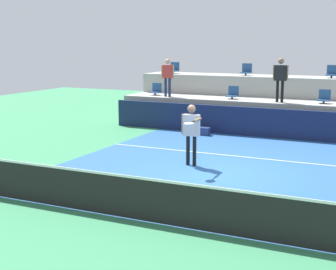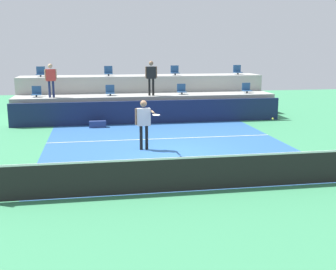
{
  "view_description": "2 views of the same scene",
  "coord_description": "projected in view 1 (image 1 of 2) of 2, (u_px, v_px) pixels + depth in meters",
  "views": [
    {
      "loc": [
        4.55,
        -12.43,
        3.55
      ],
      "look_at": [
        -0.7,
        -1.36,
        1.27
      ],
      "focal_mm": 53.6,
      "sensor_mm": 36.0,
      "label": 1
    },
    {
      "loc": [
        -2.68,
        -14.14,
        3.62
      ],
      "look_at": [
        -0.43,
        -1.38,
        0.94
      ],
      "focal_mm": 45.72,
      "sensor_mm": 36.0,
      "label": 2
    }
  ],
  "objects": [
    {
      "name": "tennis_net",
      "position": [
        143.0,
        198.0,
        9.96
      ],
      "size": [
        10.48,
        0.08,
        1.07
      ],
      "color": "black",
      "rests_on": "ground_plane"
    },
    {
      "name": "equipment_bag",
      "position": [
        200.0,
        131.0,
        19.4
      ],
      "size": [
        0.76,
        0.28,
        0.3
      ],
      "primitive_type": "cube",
      "color": "navy",
      "rests_on": "ground_plane"
    },
    {
      "name": "stadium_chair_upper_left",
      "position": [
        246.0,
        70.0,
        21.97
      ],
      "size": [
        0.44,
        0.4,
        0.52
      ],
      "color": "#2D2D33",
      "rests_on": "seating_tier_upper"
    },
    {
      "name": "seating_tier_upper",
      "position": [
        287.0,
        101.0,
        21.49
      ],
      "size": [
        13.0,
        1.8,
        2.1
      ],
      "primitive_type": "cube",
      "color": "#9E9E99",
      "rests_on": "ground_plane"
    },
    {
      "name": "seating_tier_lower",
      "position": [
        277.0,
        116.0,
        19.97
      ],
      "size": [
        13.0,
        1.8,
        1.25
      ],
      "primitive_type": "cube",
      "color": "#9E9E99",
      "rests_on": "ground_plane"
    },
    {
      "name": "stadium_chair_upper_far_left",
      "position": [
        174.0,
        69.0,
        23.44
      ],
      "size": [
        0.44,
        0.4,
        0.52
      ],
      "color": "#2D2D33",
      "rests_on": "seating_tier_upper"
    },
    {
      "name": "stadium_chair_lower_left",
      "position": [
        233.0,
        94.0,
        20.53
      ],
      "size": [
        0.44,
        0.4,
        0.52
      ],
      "color": "#2D2D33",
      "rests_on": "seating_tier_lower"
    },
    {
      "name": "ground_plane",
      "position": [
        213.0,
        175.0,
        13.6
      ],
      "size": [
        40.0,
        40.0,
        0.0
      ],
      "primitive_type": "plane",
      "color": "#388456"
    },
    {
      "name": "stadium_chair_lower_far_left",
      "position": [
        156.0,
        90.0,
        22.01
      ],
      "size": [
        0.44,
        0.4,
        0.52
      ],
      "color": "#2D2D33",
      "rests_on": "seating_tier_lower"
    },
    {
      "name": "court_service_line",
      "position": [
        239.0,
        156.0,
        15.73
      ],
      "size": [
        9.0,
        0.06,
        0.0
      ],
      "primitive_type": "cube",
      "color": "white",
      "rests_on": "ground_plane"
    },
    {
      "name": "court_inner_paint",
      "position": [
        225.0,
        166.0,
        14.49
      ],
      "size": [
        9.0,
        10.0,
        0.01
      ],
      "primitive_type": "cube",
      "color": "#285693",
      "rests_on": "ground_plane"
    },
    {
      "name": "stadium_chair_lower_right",
      "position": [
        324.0,
        98.0,
        19.0
      ],
      "size": [
        0.44,
        0.4,
        0.52
      ],
      "color": "#2D2D33",
      "rests_on": "seating_tier_lower"
    },
    {
      "name": "tennis_player",
      "position": [
        191.0,
        128.0,
        14.39
      ],
      "size": [
        0.75,
        1.21,
        1.78
      ],
      "color": "black",
      "rests_on": "ground_plane"
    },
    {
      "name": "stadium_chair_upper_right",
      "position": [
        332.0,
        73.0,
        20.45
      ],
      "size": [
        0.44,
        0.4,
        0.52
      ],
      "color": "#2D2D33",
      "rests_on": "seating_tier_upper"
    },
    {
      "name": "sponsor_backboard",
      "position": [
        268.0,
        123.0,
        18.83
      ],
      "size": [
        13.0,
        0.16,
        1.1
      ],
      "primitive_type": "cube",
      "color": "#141E42",
      "rests_on": "ground_plane"
    },
    {
      "name": "spectator_in_grey",
      "position": [
        168.0,
        74.0,
        21.22
      ],
      "size": [
        0.57,
        0.24,
        1.59
      ],
      "color": "navy",
      "rests_on": "seating_tier_lower"
    },
    {
      "name": "spectator_in_white",
      "position": [
        280.0,
        76.0,
        19.19
      ],
      "size": [
        0.59,
        0.23,
        1.69
      ],
      "color": "black",
      "rests_on": "seating_tier_lower"
    }
  ]
}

